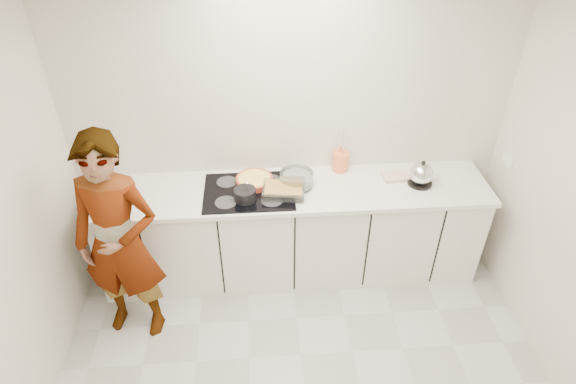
{
  "coord_description": "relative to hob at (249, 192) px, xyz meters",
  "views": [
    {
      "loc": [
        -0.26,
        -1.88,
        3.2
      ],
      "look_at": [
        -0.05,
        1.05,
        1.05
      ],
      "focal_mm": 30.0,
      "sensor_mm": 36.0,
      "label": 1
    }
  ],
  "objects": [
    {
      "name": "kettle",
      "position": [
        1.4,
        0.01,
        0.09
      ],
      "size": [
        0.24,
        0.24,
        0.23
      ],
      "color": "black",
      "rests_on": "countertop"
    },
    {
      "name": "base_cabinets",
      "position": [
        0.35,
        0.02,
        -0.48
      ],
      "size": [
        3.2,
        0.58,
        0.87
      ],
      "primitive_type": "cube",
      "color": "white",
      "rests_on": "floor"
    },
    {
      "name": "saucepan",
      "position": [
        -0.03,
        -0.11,
        0.06
      ],
      "size": [
        0.2,
        0.2,
        0.16
      ],
      "color": "black",
      "rests_on": "hob"
    },
    {
      "name": "tea_towel",
      "position": [
        1.22,
        0.11,
        0.01
      ],
      "size": [
        0.22,
        0.17,
        0.03
      ],
      "primitive_type": "cube",
      "rotation": [
        0.0,
        0.0,
        0.08
      ],
      "color": "white",
      "rests_on": "countertop"
    },
    {
      "name": "baking_dish",
      "position": [
        0.28,
        -0.05,
        0.04
      ],
      "size": [
        0.36,
        0.28,
        0.06
      ],
      "color": "silver",
      "rests_on": "hob"
    },
    {
      "name": "utensil_crock",
      "position": [
        0.78,
        0.27,
        0.08
      ],
      "size": [
        0.17,
        0.17,
        0.17
      ],
      "primitive_type": "cylinder",
      "rotation": [
        0.0,
        0.0,
        0.29
      ],
      "color": "orange",
      "rests_on": "countertop"
    },
    {
      "name": "ceiling",
      "position": [
        0.35,
        -1.26,
        1.68
      ],
      "size": [
        3.6,
        3.2,
        0.0
      ],
      "primitive_type": "cube",
      "color": "white",
      "rests_on": "wall_back"
    },
    {
      "name": "hob",
      "position": [
        0.0,
        0.0,
        0.0
      ],
      "size": [
        0.72,
        0.54,
        0.01
      ],
      "primitive_type": "cube",
      "color": "black",
      "rests_on": "countertop"
    },
    {
      "name": "mixing_bowl",
      "position": [
        0.39,
        0.07,
        0.05
      ],
      "size": [
        0.34,
        0.34,
        0.13
      ],
      "color": "silver",
      "rests_on": "countertop"
    },
    {
      "name": "cook",
      "position": [
        -0.93,
        -0.5,
        -0.04
      ],
      "size": [
        0.7,
        0.53,
        1.75
      ],
      "primitive_type": "imported",
      "rotation": [
        0.0,
        0.0,
        -0.18
      ],
      "color": "white",
      "rests_on": "floor"
    },
    {
      "name": "wall_back",
      "position": [
        0.35,
        0.34,
        0.38
      ],
      "size": [
        3.6,
        0.0,
        2.6
      ],
      "primitive_type": "cube",
      "color": "silver",
      "rests_on": "ground"
    },
    {
      "name": "countertop",
      "position": [
        0.35,
        0.02,
        -0.03
      ],
      "size": [
        3.24,
        0.64,
        0.04
      ],
      "primitive_type": "cube",
      "color": "white",
      "rests_on": "base_cabinets"
    },
    {
      "name": "tart_dish",
      "position": [
        0.05,
        0.11,
        0.03
      ],
      "size": [
        0.36,
        0.36,
        0.05
      ],
      "color": "#B0412A",
      "rests_on": "hob"
    }
  ]
}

